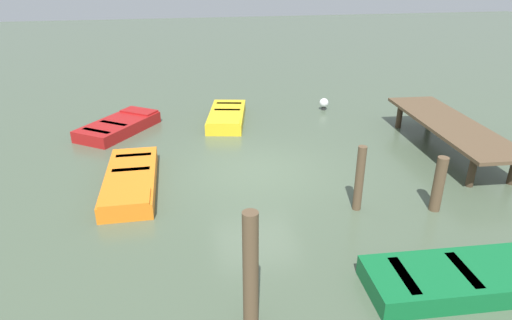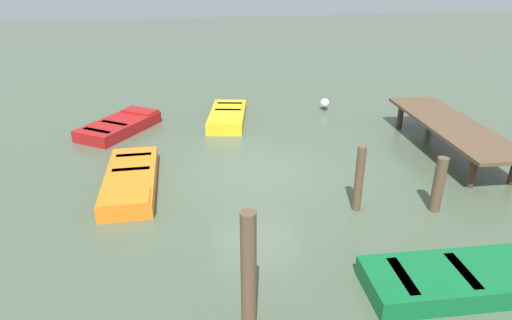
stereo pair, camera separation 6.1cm
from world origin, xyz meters
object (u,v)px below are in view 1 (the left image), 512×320
at_px(marker_buoy, 324,103).
at_px(rowboat_yellow, 227,116).
at_px(dock_segment, 450,126).
at_px(rowboat_red, 119,126).
at_px(mooring_piling_mid_right, 251,271).
at_px(mooring_piling_far_right, 439,184).
at_px(rowboat_orange, 131,180).
at_px(rowboat_green, 480,276).
at_px(mooring_piling_far_left, 359,179).

bearing_deg(marker_buoy, rowboat_yellow, -79.77).
relative_size(dock_segment, rowboat_red, 1.81).
relative_size(mooring_piling_mid_right, marker_buoy, 4.40).
bearing_deg(rowboat_red, dock_segment, -74.79).
relative_size(dock_segment, mooring_piling_far_right, 4.28).
xyz_separation_m(dock_segment, rowboat_yellow, (-4.15, -6.45, -0.63)).
relative_size(rowboat_yellow, mooring_piling_far_right, 2.39).
height_order(rowboat_red, marker_buoy, marker_buoy).
xyz_separation_m(rowboat_red, mooring_piling_far_right, (7.05, 7.95, 0.47)).
xyz_separation_m(rowboat_yellow, mooring_piling_mid_right, (10.13, -0.93, 0.84)).
relative_size(dock_segment, rowboat_orange, 1.65).
distance_m(mooring_piling_mid_right, marker_buoy, 11.98).
xyz_separation_m(dock_segment, rowboat_orange, (0.65, -9.63, -0.63)).
xyz_separation_m(rowboat_orange, mooring_piling_far_right, (2.57, 7.26, 0.47)).
bearing_deg(rowboat_green, mooring_piling_far_right, 78.10).
distance_m(rowboat_yellow, marker_buoy, 4.13).
bearing_deg(rowboat_yellow, marker_buoy, 112.47).
bearing_deg(rowboat_green, marker_buoy, 89.59).
relative_size(dock_segment, rowboat_yellow, 1.79).
distance_m(dock_segment, mooring_piling_mid_right, 9.50).
xyz_separation_m(rowboat_yellow, mooring_piling_far_left, (6.98, 2.25, 0.60)).
relative_size(rowboat_yellow, rowboat_green, 0.78).
bearing_deg(mooring_piling_far_right, mooring_piling_far_left, -102.20).
bearing_deg(mooring_piling_far_right, dock_segment, 143.68).
distance_m(mooring_piling_far_right, mooring_piling_far_left, 1.87).
height_order(mooring_piling_mid_right, marker_buoy, mooring_piling_mid_right).
height_order(rowboat_orange, rowboat_red, same).
distance_m(dock_segment, rowboat_green, 6.67).
bearing_deg(dock_segment, rowboat_yellow, -118.46).
relative_size(rowboat_red, marker_buoy, 6.81).
bearing_deg(rowboat_orange, dock_segment, 94.62).
height_order(rowboat_red, mooring_piling_far_right, mooring_piling_far_right).
height_order(rowboat_yellow, mooring_piling_far_right, mooring_piling_far_right).
bearing_deg(mooring_piling_mid_right, rowboat_green, 91.34).
height_order(rowboat_orange, mooring_piling_mid_right, mooring_piling_mid_right).
relative_size(rowboat_orange, marker_buoy, 7.48).
height_order(dock_segment, rowboat_green, dock_segment).
xyz_separation_m(mooring_piling_mid_right, mooring_piling_far_right, (-2.75, 5.01, -0.37)).
bearing_deg(rowboat_orange, rowboat_green, 52.09).
relative_size(rowboat_yellow, mooring_piling_mid_right, 1.56).
xyz_separation_m(dock_segment, rowboat_green, (5.88, -3.10, -0.63)).
xyz_separation_m(rowboat_yellow, marker_buoy, (-0.73, 4.06, 0.07)).
distance_m(rowboat_yellow, mooring_piling_mid_right, 10.21).
relative_size(rowboat_green, mooring_piling_far_left, 2.57).
xyz_separation_m(rowboat_orange, rowboat_green, (5.23, 6.54, -0.00)).
bearing_deg(mooring_piling_mid_right, rowboat_orange, -157.06).
bearing_deg(rowboat_red, mooring_piling_mid_right, -127.73).
relative_size(rowboat_orange, rowboat_yellow, 1.09).
xyz_separation_m(rowboat_yellow, rowboat_green, (10.03, 3.35, -0.00)).
relative_size(rowboat_yellow, rowboat_red, 1.01).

